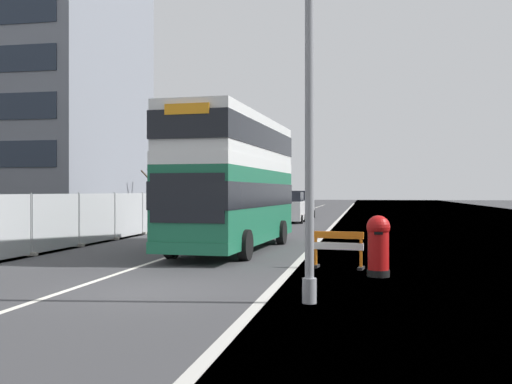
% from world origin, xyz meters
% --- Properties ---
extents(ground, '(140.00, 280.00, 0.10)m').
position_xyz_m(ground, '(0.59, 0.10, -0.05)').
color(ground, '#38383A').
extents(double_decker_bus, '(3.21, 10.32, 5.00)m').
position_xyz_m(double_decker_bus, '(-0.15, 8.94, 2.66)').
color(double_decker_bus, '#196042').
rests_on(double_decker_bus, ground).
extents(lamppost_foreground, '(0.29, 0.70, 9.41)m').
position_xyz_m(lamppost_foreground, '(3.63, -0.99, 4.47)').
color(lamppost_foreground, gray).
rests_on(lamppost_foreground, ground).
extents(red_pillar_postbox, '(0.61, 0.61, 1.59)m').
position_xyz_m(red_pillar_postbox, '(5.05, 2.96, 0.87)').
color(red_pillar_postbox, black).
rests_on(red_pillar_postbox, ground).
extents(roadworks_barrier, '(1.51, 0.67, 1.06)m').
position_xyz_m(roadworks_barrier, '(3.95, 4.35, 0.64)').
color(roadworks_barrier, orange).
rests_on(roadworks_barrier, ground).
extents(construction_site_fence, '(0.44, 17.20, 2.18)m').
position_xyz_m(construction_site_fence, '(-6.61, 10.86, 1.04)').
color(construction_site_fence, '#A8AAAD').
rests_on(construction_site_fence, ground).
extents(car_oncoming_near, '(2.07, 3.82, 2.17)m').
position_xyz_m(car_oncoming_near, '(-0.53, 28.46, 1.03)').
color(car_oncoming_near, silver).
rests_on(car_oncoming_near, ground).
extents(car_receding_mid, '(1.93, 3.94, 2.26)m').
position_xyz_m(car_receding_mid, '(-0.45, 35.78, 1.06)').
color(car_receding_mid, gray).
rests_on(car_receding_mid, ground).
extents(bare_tree_far_verge_near, '(2.02, 2.56, 4.18)m').
position_xyz_m(bare_tree_far_verge_near, '(-12.96, 34.87, 2.01)').
color(bare_tree_far_verge_near, '#4C3D2D').
rests_on(bare_tree_far_verge_near, ground).
extents(bare_tree_far_verge_mid, '(2.96, 2.94, 5.09)m').
position_xyz_m(bare_tree_far_verge_mid, '(-12.02, 44.60, 2.49)').
color(bare_tree_far_verge_mid, '#4C3D2D').
rests_on(bare_tree_far_verge_mid, ground).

